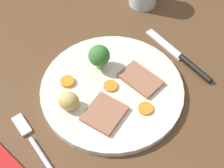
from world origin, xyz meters
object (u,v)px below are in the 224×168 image
meat_slice_under (140,79)px  roast_potato_left (69,102)px  carrot_coin_back (146,109)px  knife (183,59)px  dinner_plate (112,89)px  broccoli_floret (99,56)px  meat_slice_main (104,113)px  fork (34,144)px  carrot_coin_side (67,82)px  carrot_coin_front (111,86)px

meat_slice_under → roast_potato_left: roast_potato_left is taller
roast_potato_left → meat_slice_under: bearing=-13.6°
carrot_coin_back → knife: carrot_coin_back is taller
carrot_coin_back → roast_potato_left: bearing=139.3°
knife → carrot_coin_back: bearing=108.3°
carrot_coin_back → knife: bearing=16.9°
dinner_plate → meat_slice_under: (5.31, -2.19, 1.10)cm
meat_slice_under → broccoli_floret: 9.17cm
meat_slice_main → broccoli_floret: 11.68cm
meat_slice_under → fork: meat_slice_under is taller
meat_slice_under → fork: bearing=175.9°
meat_slice_under → carrot_coin_back: bearing=-123.7°
meat_slice_main → roast_potato_left: 6.62cm
carrot_coin_side → knife: bearing=-22.7°
roast_potato_left → carrot_coin_front: 8.90cm
carrot_coin_back → dinner_plate: bearing=101.6°
dinner_plate → carrot_coin_side: (-6.02, 6.30, 1.04)cm
fork → broccoli_floret: bearing=-69.6°
fork → knife: knife is taller
meat_slice_under → fork: size_ratio=0.52×
dinner_plate → fork: size_ratio=1.81×
carrot_coin_back → broccoli_floret: size_ratio=0.50×
roast_potato_left → fork: 9.51cm
meat_slice_main → knife: 21.65cm
dinner_plate → roast_potato_left: (-8.85, 1.23, 2.50)cm
meat_slice_under → carrot_coin_side: (-11.33, 8.48, -0.06)cm
dinner_plate → fork: bearing=-178.3°
meat_slice_under → fork: (-23.07, 1.67, -1.41)cm
roast_potato_left → broccoli_floret: bearing=23.0°
dinner_plate → carrot_coin_front: bearing=117.0°
dinner_plate → fork: (-17.76, -0.52, -0.31)cm
carrot_coin_front → broccoli_floret: bearing=75.0°
dinner_plate → roast_potato_left: bearing=172.1°
broccoli_floret → knife: 18.17cm
roast_potato_left → meat_slice_main: bearing=-52.9°
dinner_plate → fork: 17.77cm
carrot_coin_side → dinner_plate: bearing=-46.3°
roast_potato_left → carrot_coin_side: roast_potato_left is taller
meat_slice_under → carrot_coin_side: size_ratio=2.93×
meat_slice_main → carrot_coin_back: (6.54, -3.82, -0.17)cm
carrot_coin_side → broccoli_floret: (7.29, -0.76, 2.91)cm
fork → meat_slice_under: bearing=-91.4°
meat_slice_main → meat_slice_under: (10.26, 1.75, 0.00)cm
roast_potato_left → broccoli_floret: (10.12, 4.30, 1.45)cm
roast_potato_left → carrot_coin_side: (2.83, 5.07, -1.46)cm
meat_slice_under → carrot_coin_front: size_ratio=2.93×
meat_slice_under → carrot_coin_back: size_ratio=2.89×
broccoli_floret → dinner_plate: bearing=-102.9°
meat_slice_under → roast_potato_left: (-14.16, 3.42, 1.40)cm
broccoli_floret → carrot_coin_front: bearing=-105.0°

